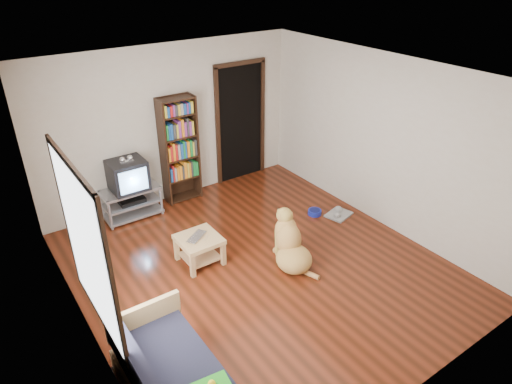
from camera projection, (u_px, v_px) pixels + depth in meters
ground at (258, 266)px, 6.25m from camera, size 5.00×5.00×0.00m
ceiling at (259, 77)px, 5.02m from camera, size 5.00×5.00×0.00m
wall_back at (170, 125)px, 7.44m from camera, size 4.50×0.00×4.50m
wall_front at (430, 292)px, 3.83m from camera, size 4.50×0.00×4.50m
wall_left at (73, 241)px, 4.50m from camera, size 0.00×5.00×5.00m
wall_right at (382, 142)px, 6.77m from camera, size 0.00×5.00×5.00m
laptop at (200, 238)px, 6.13m from camera, size 0.40×0.37×0.03m
dog_bowl at (315, 212)px, 7.45m from camera, size 0.22×0.22×0.08m
grey_rag at (339, 215)px, 7.43m from camera, size 0.47×0.41×0.03m
window at (86, 248)px, 4.05m from camera, size 0.03×1.46×1.70m
doorway at (240, 120)px, 8.19m from camera, size 1.03×0.05×2.19m
tv_stand at (132, 202)px, 7.29m from camera, size 0.90×0.45×0.50m
crt_tv at (127, 174)px, 7.08m from camera, size 0.55×0.52×0.58m
bookshelf at (179, 144)px, 7.49m from camera, size 0.60×0.30×1.80m
coffee_table at (199, 245)px, 6.21m from camera, size 0.55×0.55×0.40m
dog at (290, 245)px, 6.20m from camera, size 0.60×0.96×0.78m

